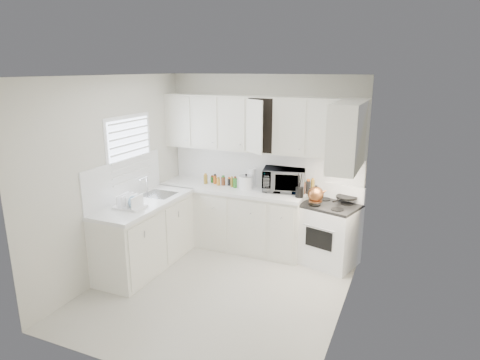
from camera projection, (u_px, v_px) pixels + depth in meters
The scene contains 37 objects.
floor at pixel (218, 290), 5.21m from camera, with size 3.20×3.20×0.00m, color beige.
ceiling at pixel (215, 76), 4.53m from camera, with size 3.20×3.20×0.00m, color white.
wall_back at pixel (263, 163), 6.29m from camera, with size 3.00×3.00×0.00m, color beige.
wall_front at pixel (131, 241), 3.45m from camera, with size 3.00×3.00×0.00m, color beige.
wall_left at pixel (114, 177), 5.44m from camera, with size 3.20×3.20×0.00m, color beige.
wall_right at pixel (346, 207), 4.30m from camera, with size 3.20×3.20×0.00m, color beige.
window_blinds at pixel (130, 154), 5.68m from camera, with size 0.06×0.96×1.06m, color white, non-canonical shape.
lower_cabinets_back at pixel (232, 218), 6.39m from camera, with size 2.22×0.60×0.90m, color beige, non-canonical shape.
lower_cabinets_left at pixel (146, 236), 5.72m from camera, with size 0.60×1.60×0.90m, color beige, non-canonical shape.
countertop_back at pixel (232, 189), 6.26m from camera, with size 2.24×0.64×0.05m, color silver.
countertop_left at pixel (144, 203), 5.60m from camera, with size 0.64×1.62×0.05m, color silver.
backsplash_back at pixel (263, 168), 6.30m from camera, with size 2.98×0.02×0.55m, color silver.
backsplash_left at pixel (125, 179), 5.63m from camera, with size 0.02×1.60×0.55m, color silver.
upper_cabinets_back at pixel (260, 152), 6.09m from camera, with size 3.00×0.33×0.80m, color beige, non-canonical shape.
upper_cabinets_right at pixel (345, 169), 5.03m from camera, with size 0.33×0.90×0.80m, color beige, non-canonical shape.
sink at pixel (158, 186), 5.87m from camera, with size 0.42×0.38×0.30m, color gray, non-canonical shape.
stove at pixel (330, 226), 5.77m from camera, with size 0.73×0.60×1.12m, color white, non-canonical shape.
tea_kettle at pixel (316, 193), 5.57m from camera, with size 0.26×0.22×0.24m, color brown, non-canonical shape.
frying_pan at pixel (347, 197), 5.74m from camera, with size 0.29×0.49×0.04m, color black, non-canonical shape.
microwave at pixel (284, 177), 6.02m from camera, with size 0.60×0.33×0.41m, color gray.
rice_cooker at pixel (246, 181), 6.17m from camera, with size 0.22×0.22×0.22m, color white, non-canonical shape.
paper_towel at pixel (252, 177), 6.29m from camera, with size 0.12×0.12×0.27m, color white.
utensil_crock at pixel (300, 185), 5.72m from camera, with size 0.12×0.12×0.35m, color black, non-canonical shape.
dish_rack at pixel (129, 200), 5.30m from camera, with size 0.37×0.27×0.20m, color white, non-canonical shape.
spice_left_0 at pixel (208, 178), 6.53m from camera, with size 0.06×0.06×0.13m, color olive.
spice_left_1 at pixel (210, 180), 6.42m from camera, with size 0.06×0.06×0.13m, color #2A7226.
spice_left_2 at pixel (217, 179), 6.47m from camera, with size 0.06×0.06×0.13m, color #CD5B1B.
spice_left_3 at pixel (219, 181), 6.36m from camera, with size 0.06×0.06×0.13m, color #BF832C.
spice_left_4 at pixel (226, 180), 6.41m from camera, with size 0.06×0.06×0.13m, color brown.
spice_left_5 at pixel (228, 182), 6.30m from camera, with size 0.06×0.06×0.13m, color black.
spice_left_6 at pixel (235, 181), 6.35m from camera, with size 0.06×0.06×0.13m, color olive.
spice_left_7 at pixel (237, 183), 6.25m from camera, with size 0.06×0.06×0.13m, color #2A7226.
sauce_right_0 at pixel (298, 185), 6.01m from camera, with size 0.06×0.06×0.19m, color #CD5B1B.
sauce_right_1 at pixel (300, 187), 5.93m from camera, with size 0.06×0.06×0.19m, color #BF832C.
sauce_right_2 at pixel (305, 186), 5.97m from camera, with size 0.06×0.06×0.19m, color brown.
sauce_right_3 at pixel (308, 188), 5.89m from camera, with size 0.06×0.06×0.19m, color black.
sauce_right_4 at pixel (313, 187), 5.92m from camera, with size 0.06×0.06×0.19m, color olive.
Camera 1 is at (2.10, -4.18, 2.69)m, focal length 31.15 mm.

